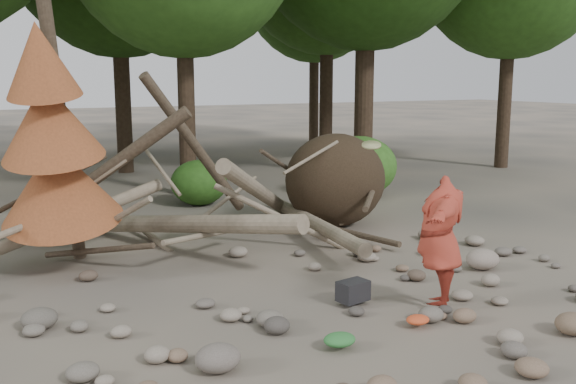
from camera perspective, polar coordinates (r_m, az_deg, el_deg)
name	(u,v)px	position (r m, az deg, el deg)	size (l,w,h in m)	color
ground	(337,310)	(8.95, 4.35, -10.41)	(120.00, 120.00, 0.00)	#514C44
deadfall_pile	(313,185)	(13.24, 2.23, 0.67)	(8.55, 5.24, 3.30)	#332619
dead_conifer	(53,144)	(10.61, -20.15, 3.99)	(2.06, 2.16, 4.35)	#4C3F30
bush_mid	(199,183)	(16.01, -7.92, 0.83)	(1.40, 1.40, 1.12)	#2D5E1B
bush_right	(359,166)	(17.13, 6.34, 2.30)	(2.00, 2.00, 1.60)	#376F22
frisbee_thrower	(440,240)	(8.92, 13.37, -4.20)	(2.18, 1.89, 2.28)	#A13324
backpack	(353,295)	(9.12, 5.79, -9.09)	(0.43, 0.28, 0.28)	black
cloth_green	(339,344)	(7.72, 4.60, -13.29)	(0.39, 0.33, 0.15)	#2B6D31
cloth_orange	(418,323)	(8.48, 11.45, -11.38)	(0.31, 0.25, 0.11)	#C64621
boulder_front_left	(218,358)	(7.20, -6.26, -14.46)	(0.51, 0.45, 0.30)	#6C625A
boulder_front_right	(573,324)	(8.83, 24.00, -10.65)	(0.46, 0.41, 0.27)	brown
boulder_mid_right	(483,259)	(11.14, 16.91, -5.73)	(0.56, 0.51, 0.34)	gray
boulder_mid_left	(39,319)	(8.83, -21.23, -10.45)	(0.46, 0.41, 0.27)	#5B564D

